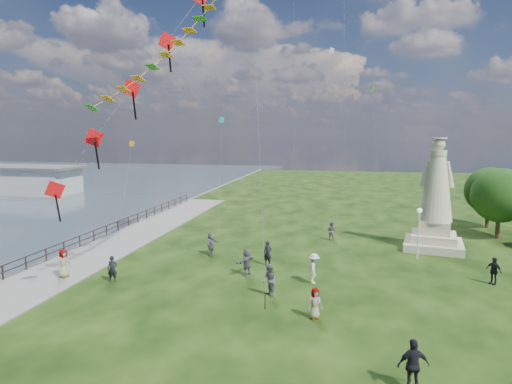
% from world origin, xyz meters
% --- Properties ---
extents(waterfront, '(200.00, 200.00, 1.51)m').
position_xyz_m(waterfront, '(-15.24, 8.99, -0.06)').
color(waterfront, '#313F4A').
rests_on(waterfront, ground).
extents(statue, '(5.06, 5.06, 8.84)m').
position_xyz_m(statue, '(11.58, 17.49, 3.34)').
color(statue, '#BFB290').
rests_on(statue, ground).
extents(lamppost, '(0.35, 0.35, 3.81)m').
position_xyz_m(lamppost, '(9.82, 14.08, 2.75)').
color(lamppost, silver).
rests_on(lamppost, ground).
extents(tree_row, '(7.79, 12.76, 6.21)m').
position_xyz_m(tree_row, '(18.52, 23.26, 3.59)').
color(tree_row, '#382314').
rests_on(tree_row, ground).
extents(person_0, '(0.68, 0.52, 1.65)m').
position_xyz_m(person_0, '(-9.51, 5.23, 0.83)').
color(person_0, black).
rests_on(person_0, ground).
extents(person_1, '(0.96, 1.05, 1.85)m').
position_xyz_m(person_1, '(0.41, 4.82, 0.92)').
color(person_1, '#595960').
rests_on(person_1, ground).
extents(person_2, '(0.77, 1.28, 1.87)m').
position_xyz_m(person_2, '(2.74, 7.45, 0.94)').
color(person_2, silver).
rests_on(person_2, ground).
extents(person_3, '(1.24, 0.84, 1.94)m').
position_xyz_m(person_3, '(6.94, -3.00, 0.97)').
color(person_3, black).
rests_on(person_3, ground).
extents(person_4, '(0.90, 0.82, 1.57)m').
position_xyz_m(person_4, '(3.12, 2.38, 0.79)').
color(person_4, '#595960').
rests_on(person_4, ground).
extents(person_5, '(1.04, 1.72, 1.73)m').
position_xyz_m(person_5, '(-5.32, 12.20, 0.87)').
color(person_5, '#595960').
rests_on(person_5, ground).
extents(person_6, '(0.71, 0.56, 1.72)m').
position_xyz_m(person_6, '(-0.68, 10.47, 0.86)').
color(person_6, black).
rests_on(person_6, ground).
extents(person_7, '(0.89, 0.70, 1.61)m').
position_xyz_m(person_7, '(3.48, 18.66, 0.80)').
color(person_7, '#595960').
rests_on(person_7, ground).
extents(person_9, '(1.01, 1.10, 1.70)m').
position_xyz_m(person_9, '(13.49, 9.50, 0.85)').
color(person_9, black).
rests_on(person_9, ground).
extents(person_10, '(0.74, 0.99, 1.82)m').
position_xyz_m(person_10, '(-12.84, 5.16, 0.91)').
color(person_10, '#595960').
rests_on(person_10, ground).
extents(person_11, '(1.36, 1.79, 1.78)m').
position_xyz_m(person_11, '(-1.64, 8.15, 0.89)').
color(person_11, '#595960').
rests_on(person_11, ground).
extents(red_kite_train, '(11.58, 9.35, 20.16)m').
position_xyz_m(red_kite_train, '(-6.53, 4.61, 12.51)').
color(red_kite_train, black).
rests_on(red_kite_train, ground).
extents(small_kites, '(23.77, 16.26, 33.59)m').
position_xyz_m(small_kites, '(-0.56, 23.90, 15.47)').
color(small_kites, '#1DA7AF').
rests_on(small_kites, ground).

